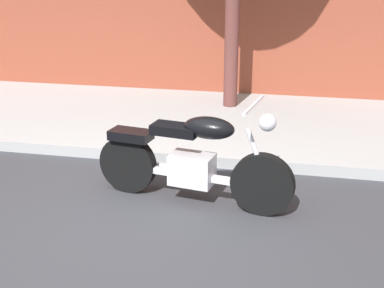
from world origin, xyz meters
name	(u,v)px	position (x,y,z in m)	size (l,w,h in m)	color
ground_plane	(127,228)	(0.00, 0.00, 0.00)	(60.00, 60.00, 0.00)	#38383D
sidewalk	(195,121)	(0.00, 3.21, 0.07)	(21.80, 3.18, 0.14)	#A9A9A9
motorcycle	(192,160)	(0.48, 0.68, 0.46)	(2.10, 0.76, 1.13)	black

